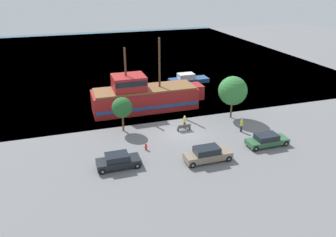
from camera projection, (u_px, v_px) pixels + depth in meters
ground_plane at (182, 132)px, 40.26m from camera, size 160.00×160.00×0.00m
water_surface at (119, 56)px, 78.66m from camera, size 80.00×80.00×0.00m
pirate_ship at (144, 96)px, 46.56m from camera, size 16.06×4.81×10.07m
moored_boat_dockside at (188, 79)px, 59.04m from camera, size 7.10×2.55×1.66m
parked_car_curb_front at (118, 161)px, 32.63m from camera, size 4.35×1.88×1.50m
parked_car_curb_mid at (208, 154)px, 33.74m from camera, size 4.95×1.82×1.61m
parked_car_curb_rear at (267, 140)px, 36.87m from camera, size 4.80×1.84×1.41m
fire_hydrant at (146, 146)px, 36.07m from camera, size 0.42×0.25×0.76m
bench_promenade_east at (184, 127)px, 40.58m from camera, size 1.65×0.45×0.85m
pedestrian_walking_near at (185, 122)px, 41.05m from camera, size 0.32×0.32×1.71m
pedestrian_walking_far at (241, 125)px, 40.12m from camera, size 0.32×0.32×1.66m
tree_row_east at (122, 108)px, 39.47m from camera, size 2.48×2.48×4.35m
tree_row_mideast at (233, 91)px, 43.05m from camera, size 3.82×3.82×5.72m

